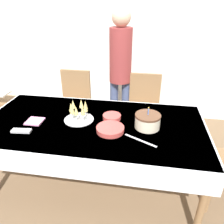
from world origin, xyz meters
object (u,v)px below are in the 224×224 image
at_px(champagne_tray, 79,111).
at_px(high_chair, 3,105).
at_px(plate_stack_main, 110,129).
at_px(plate_stack_dessert, 112,117).
at_px(dining_chair_far_right, 144,108).
at_px(person_standing, 120,65).
at_px(birthday_cake, 148,121).
at_px(dining_chair_far_left, 75,103).

distance_m(champagne_tray, high_chair, 1.55).
height_order(champagne_tray, plate_stack_main, champagne_tray).
xyz_separation_m(champagne_tray, plate_stack_dessert, (0.31, 0.07, -0.08)).
bearing_deg(dining_chair_far_right, plate_stack_main, -105.95).
bearing_deg(person_standing, birthday_cake, -69.04).
bearing_deg(high_chair, plate_stack_dessert, -20.93).
bearing_deg(dining_chair_far_right, plate_stack_dessert, -111.80).
height_order(dining_chair_far_left, person_standing, person_standing).
distance_m(dining_chair_far_right, plate_stack_dessert, 0.84).
bearing_deg(birthday_cake, champagne_tray, 177.22).
distance_m(birthday_cake, champagne_tray, 0.65).
bearing_deg(dining_chair_far_right, person_standing, 158.12).
bearing_deg(dining_chair_far_right, high_chair, -176.47).
bearing_deg(birthday_cake, plate_stack_main, -159.15).
relative_size(plate_stack_main, high_chair, 0.35).
bearing_deg(champagne_tray, high_chair, 152.39).
relative_size(dining_chair_far_right, champagne_tray, 3.40).
height_order(plate_stack_main, plate_stack_dessert, same).
height_order(dining_chair_far_right, birthday_cake, same).
bearing_deg(plate_stack_main, high_chair, 152.93).
height_order(dining_chair_far_left, plate_stack_main, dining_chair_far_left).
height_order(dining_chair_far_left, champagne_tray, dining_chair_far_left).
height_order(birthday_cake, plate_stack_dessert, birthday_cake).
distance_m(birthday_cake, plate_stack_dessert, 0.36).
distance_m(dining_chair_far_left, birthday_cake, 1.33).
bearing_deg(plate_stack_dessert, birthday_cake, -16.25).
xyz_separation_m(dining_chair_far_right, birthday_cake, (0.04, -0.85, 0.30)).
bearing_deg(birthday_cake, person_standing, 110.96).
bearing_deg(dining_chair_far_left, birthday_cake, -40.83).
bearing_deg(champagne_tray, plate_stack_main, -24.87).
bearing_deg(plate_stack_main, birthday_cake, 20.85).
relative_size(plate_stack_main, plate_stack_dessert, 1.40).
bearing_deg(person_standing, dining_chair_far_right, -21.88).
xyz_separation_m(champagne_tray, plate_stack_main, (0.33, -0.15, -0.08)).
distance_m(dining_chair_far_left, high_chair, 1.01).
relative_size(dining_chair_far_right, plate_stack_main, 3.92).
xyz_separation_m(dining_chair_far_right, high_chair, (-1.94, -0.12, -0.05)).
bearing_deg(birthday_cake, dining_chair_far_left, 139.17).
height_order(dining_chair_far_right, plate_stack_dessert, dining_chair_far_right).
relative_size(dining_chair_far_left, dining_chair_far_right, 1.00).
distance_m(dining_chair_far_left, champagne_tray, 0.94).
distance_m(birthday_cake, person_standing, 1.07).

